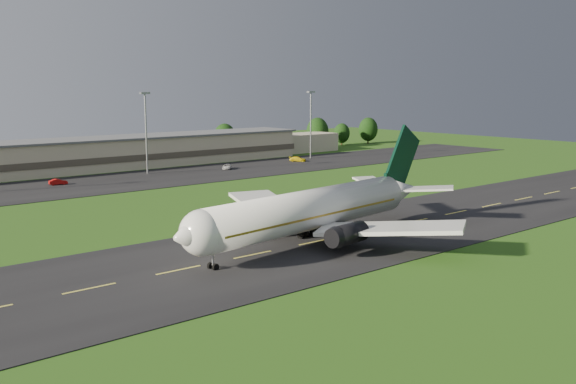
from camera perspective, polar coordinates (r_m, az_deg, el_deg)
ground at (r=98.04m, az=7.21°, el=-3.48°), size 360.00×360.00×0.00m
taxiway at (r=98.02m, az=7.21°, el=-3.45°), size 220.00×30.00×0.10m
apron at (r=155.32m, az=-12.63°, el=1.13°), size 260.00×30.00×0.10m
airliner at (r=89.28m, az=2.22°, el=-1.62°), size 51.16×41.83×15.57m
terminal at (r=179.20m, az=-14.43°, el=3.40°), size 145.00×16.00×8.40m
light_mast_centre at (r=163.46m, az=-12.53°, el=6.00°), size 2.40×1.20×20.35m
light_mast_east at (r=195.01m, az=2.04°, el=6.72°), size 2.40×1.20×20.35m
tree_line at (r=203.96m, az=-7.15°, el=4.61°), size 196.33×9.63×10.78m
service_vehicle_b at (r=151.22m, az=-19.76°, el=0.85°), size 4.16×2.03×1.31m
service_vehicle_c at (r=170.39m, az=-5.44°, el=2.26°), size 4.60×4.92×1.29m
service_vehicle_d at (r=187.23m, az=0.87°, el=2.95°), size 4.49×5.07×1.41m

